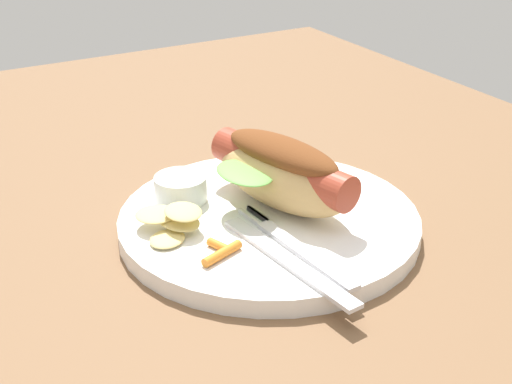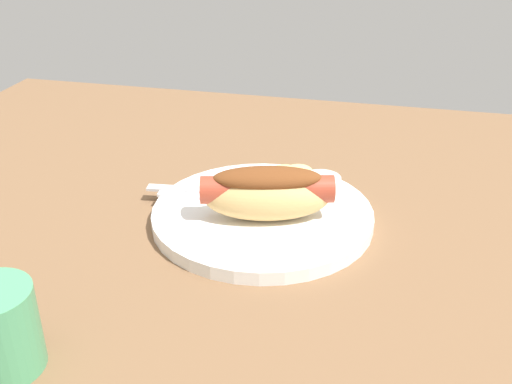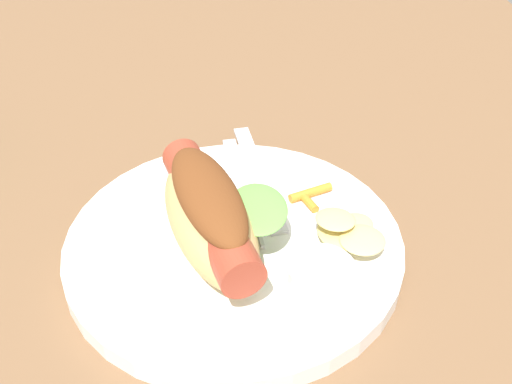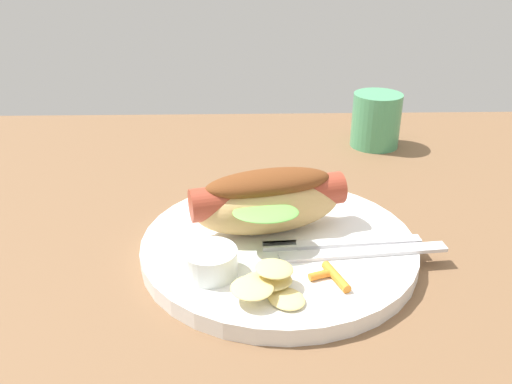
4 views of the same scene
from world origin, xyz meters
TOP-DOWN VIEW (x-y plane):
  - ground_plane at (0.00, 0.00)cm, footprint 120.00×90.00cm
  - plate at (-0.47, 1.09)cm, footprint 26.15×26.15cm
  - hot_dog at (-0.94, 2.83)cm, footprint 15.34×10.20cm
  - sauce_ramekin at (-6.21, -4.43)cm, footprint 4.70×4.70cm
  - fork at (6.18, 0.00)cm, footprint 15.08×2.20cm
  - knife at (7.56, -1.71)cm, footprint 15.63×2.97cm
  - chips_pile at (-1.41, -7.51)cm, footprint 6.92×5.96cm
  - carrot_garnish at (4.01, -5.67)cm, footprint 3.34×3.91cm
  - drinking_cup at (15.66, 29.70)cm, footprint 6.84×6.84cm

SIDE VIEW (x-z plane):
  - ground_plane at x=0.00cm, z-range -1.80..0.00cm
  - plate at x=-0.47cm, z-range 0.00..1.60cm
  - knife at x=7.56cm, z-range 1.60..1.96cm
  - fork at x=6.18cm, z-range 1.60..2.00cm
  - carrot_garnish at x=4.01cm, z-range 1.59..2.35cm
  - chips_pile at x=-1.41cm, z-range 1.50..3.76cm
  - sauce_ramekin at x=-6.21cm, z-range 1.60..3.92cm
  - drinking_cup at x=15.66cm, z-range 0.00..7.63cm
  - hot_dog at x=-0.94cm, z-range 1.79..8.08cm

